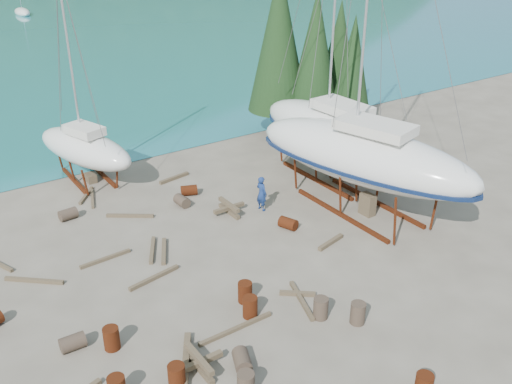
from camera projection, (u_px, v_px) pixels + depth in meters
ground at (264, 275)px, 24.67m from camera, size 600.00×600.00×0.00m
cypress_near_right at (315, 55)px, 37.39m from camera, size 3.60×3.60×10.00m
cypress_mid_right at (352, 71)px, 37.04m from camera, size 3.06×3.06×8.50m
cypress_back_left at (279, 39)px, 37.73m from camera, size 4.14×4.14×11.50m
cypress_far_right at (339, 55)px, 39.90m from camera, size 3.24×3.24×9.00m
moored_boat_mid at (22, 12)px, 88.96m from camera, size 2.00×5.00×6.05m
large_sailboat_near at (363, 155)px, 28.78m from camera, size 6.74×12.91×19.53m
large_sailboat_far at (334, 131)px, 32.65m from camera, size 3.72×11.39×17.82m
small_sailboat_shore at (85, 148)px, 32.74m from camera, size 4.62×8.00×12.20m
worker at (262, 193)px, 29.77m from camera, size 0.54×0.75×1.90m
drum_1 at (242, 360)px, 19.54m from camera, size 0.87×1.03×0.58m
drum_4 at (189, 190)px, 31.62m from camera, size 1.03×0.86×0.58m
drum_5 at (321, 308)px, 21.90m from camera, size 0.58×0.58×0.88m
drum_6 at (288, 223)px, 28.22m from camera, size 0.85×1.03×0.58m
drum_8 at (111, 338)px, 20.34m from camera, size 0.58×0.58×0.88m
drum_9 at (68, 214)px, 29.10m from camera, size 0.94×0.67×0.58m
drum_10 at (250, 307)px, 21.96m from camera, size 0.58×0.58×0.88m
drum_11 at (182, 201)px, 30.44m from camera, size 0.63×0.91×0.58m
drum_13 at (177, 376)px, 18.67m from camera, size 0.58×0.58×0.88m
drum_14 at (245, 292)px, 22.83m from camera, size 0.58×0.58×0.88m
drum_15 at (73, 342)px, 20.36m from camera, size 0.90×0.60×0.58m
drum_16 at (246, 384)px, 18.34m from camera, size 0.58×0.58×0.88m
drum_17 at (358, 313)px, 21.63m from camera, size 0.58×0.58×0.88m
timber_0 at (92, 198)px, 31.20m from camera, size 0.85×2.20×0.14m
timber_1 at (331, 242)px, 26.98m from camera, size 1.76×0.58×0.19m
timber_3 at (236, 329)px, 21.37m from camera, size 3.18×0.17×0.15m
timber_4 at (152, 250)px, 26.37m from camera, size 1.20×2.04×0.17m
timber_5 at (302, 300)px, 22.93m from camera, size 0.98×2.48×0.16m
timber_6 at (174, 178)px, 33.57m from camera, size 2.03×0.55×0.19m
timber_7 at (297, 294)px, 23.33m from camera, size 1.25×1.07×0.17m
timber_8 at (164, 251)px, 26.26m from camera, size 1.13×1.98×0.19m
timber_9 at (86, 196)px, 31.52m from camera, size 1.38×1.72×0.15m
timber_10 at (130, 216)px, 29.39m from camera, size 2.08×1.56×0.16m
timber_11 at (105, 259)px, 25.72m from camera, size 2.40×0.29×0.15m
timber_12 at (154, 278)px, 24.36m from camera, size 2.48×0.61×0.17m
timber_16 at (186, 362)px, 19.72m from camera, size 1.66×2.56×0.23m
timber_17 at (34, 280)px, 24.18m from camera, size 2.07×1.84×0.16m
timber_pile_fore at (199, 363)px, 19.42m from camera, size 1.80×1.80×0.60m
timber_pile_aft at (229, 208)px, 29.70m from camera, size 1.80×1.80×0.60m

